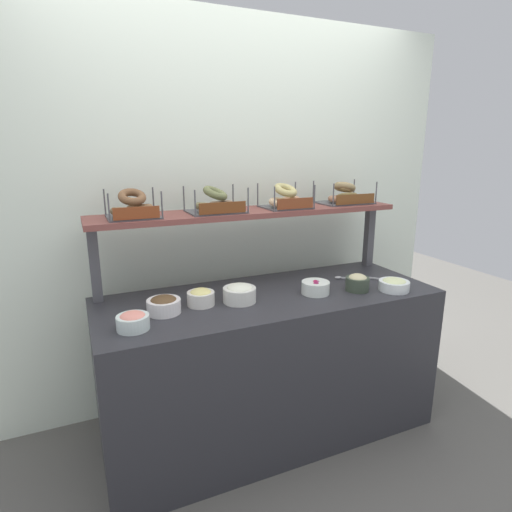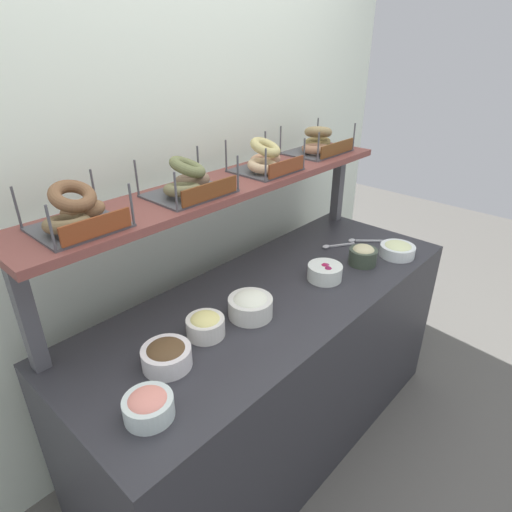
{
  "view_description": "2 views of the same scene",
  "coord_description": "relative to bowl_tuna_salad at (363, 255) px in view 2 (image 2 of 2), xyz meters",
  "views": [
    {
      "loc": [
        -0.95,
        -1.96,
        1.64
      ],
      "look_at": [
        -0.07,
        0.03,
        1.07
      ],
      "focal_mm": 29.53,
      "sensor_mm": 36.0,
      "label": 1
    },
    {
      "loc": [
        -1.2,
        -0.98,
        1.82
      ],
      "look_at": [
        -0.08,
        0.04,
        1.04
      ],
      "focal_mm": 30.2,
      "sensor_mm": 36.0,
      "label": 2
    }
  ],
  "objects": [
    {
      "name": "bagel_basket_everything",
      "position": [
        0.18,
        0.42,
        0.43
      ],
      "size": [
        0.33,
        0.26,
        0.15
      ],
      "color": "#4C4C51",
      "rests_on": "upper_shelf"
    },
    {
      "name": "shelf_riser_right",
      "position": [
        0.39,
        0.41,
        0.15
      ],
      "size": [
        0.05,
        0.05,
        0.4
      ],
      "primitive_type": "cube",
      "color": "#4C4C51",
      "rests_on": "deli_counter"
    },
    {
      "name": "deli_counter",
      "position": [
        -0.48,
        0.14,
        -0.47
      ],
      "size": [
        1.86,
        0.7,
        0.85
      ],
      "primitive_type": "cube",
      "color": "#2D2D33",
      "rests_on": "ground_plane"
    },
    {
      "name": "bowl_beet_salad",
      "position": [
        -0.24,
        0.05,
        -0.01
      ],
      "size": [
        0.15,
        0.15,
        0.08
      ],
      "color": "white",
      "rests_on": "deli_counter"
    },
    {
      "name": "upper_shelf",
      "position": [
        -0.48,
        0.41,
        0.37
      ],
      "size": [
        1.82,
        0.32,
        0.03
      ],
      "primitive_type": "cube",
      "color": "brown",
      "rests_on": "shelf_riser_left"
    },
    {
      "name": "bowl_chocolate_spread",
      "position": [
        -1.06,
        0.11,
        -0.0
      ],
      "size": [
        0.16,
        0.16,
        0.09
      ],
      "color": "white",
      "rests_on": "deli_counter"
    },
    {
      "name": "bagel_basket_plain",
      "position": [
        -0.26,
        0.39,
        0.43
      ],
      "size": [
        0.28,
        0.26,
        0.15
      ],
      "color": "#4C4C51",
      "rests_on": "upper_shelf"
    },
    {
      "name": "ground_plane",
      "position": [
        -0.48,
        0.14,
        -0.9
      ],
      "size": [
        8.0,
        8.0,
        0.0
      ],
      "primitive_type": "plane",
      "color": "#595651"
    },
    {
      "name": "shelf_riser_left",
      "position": [
        -1.35,
        0.41,
        0.15
      ],
      "size": [
        0.05,
        0.05,
        0.4
      ],
      "primitive_type": "cube",
      "color": "#4C4C51",
      "rests_on": "deli_counter"
    },
    {
      "name": "bagel_basket_cinnamon_raisin",
      "position": [
        -1.14,
        0.4,
        0.43
      ],
      "size": [
        0.27,
        0.25,
        0.15
      ],
      "color": "#4C4C51",
      "rests_on": "upper_shelf"
    },
    {
      "name": "serving_spoon_near_plate",
      "position": [
        0.21,
        0.14,
        -0.04
      ],
      "size": [
        0.13,
        0.14,
        0.01
      ],
      "color": "#B7B7BC",
      "rests_on": "deli_counter"
    },
    {
      "name": "bowl_egg_salad",
      "position": [
        -0.87,
        0.14,
        -0.0
      ],
      "size": [
        0.14,
        0.14,
        0.09
      ],
      "color": "white",
      "rests_on": "deli_counter"
    },
    {
      "name": "bowl_tuna_salad",
      "position": [
        0.0,
        0.0,
        0.0
      ],
      "size": [
        0.13,
        0.13,
        0.1
      ],
      "color": "#3A4637",
      "rests_on": "deli_counter"
    },
    {
      "name": "bowl_lox_spread",
      "position": [
        -1.23,
        -0.03,
        -0.01
      ],
      "size": [
        0.14,
        0.14,
        0.08
      ],
      "color": "silver",
      "rests_on": "deli_counter"
    },
    {
      "name": "back_wall",
      "position": [
        -0.48,
        0.69,
        0.3
      ],
      "size": [
        3.06,
        0.06,
        2.4
      ],
      "primitive_type": "cube",
      "color": "white",
      "rests_on": "ground_plane"
    },
    {
      "name": "serving_spoon_by_edge",
      "position": [
        0.06,
        0.2,
        -0.04
      ],
      "size": [
        0.16,
        0.11,
        0.01
      ],
      "color": "#B7B7BC",
      "rests_on": "deli_counter"
    },
    {
      "name": "bagel_basket_poppy",
      "position": [
        -0.69,
        0.39,
        0.43
      ],
      "size": [
        0.31,
        0.25,
        0.15
      ],
      "color": "#4C4C51",
      "rests_on": "upper_shelf"
    },
    {
      "name": "bowl_cream_cheese",
      "position": [
        -0.67,
        0.1,
        0.0
      ],
      "size": [
        0.17,
        0.17,
        0.1
      ],
      "color": "white",
      "rests_on": "deli_counter"
    },
    {
      "name": "bowl_scallion_spread",
      "position": [
        0.19,
        -0.08,
        -0.01
      ],
      "size": [
        0.17,
        0.17,
        0.07
      ],
      "color": "white",
      "rests_on": "deli_counter"
    }
  ]
}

